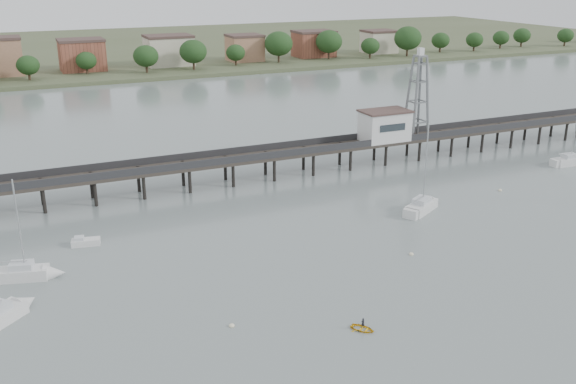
# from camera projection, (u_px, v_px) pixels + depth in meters

# --- Properties ---
(pier) EXTENTS (150.00, 5.00, 5.50)m
(pier) POSITION_uv_depth(u_px,v_px,m) (250.00, 158.00, 101.98)
(pier) COLOR #2D2823
(pier) RESTS_ON ground
(pier_building) EXTENTS (8.40, 5.40, 5.30)m
(pier_building) POSITION_uv_depth(u_px,v_px,m) (385.00, 125.00, 110.64)
(pier_building) COLOR silver
(pier_building) RESTS_ON ground
(lattice_tower) EXTENTS (3.20, 3.20, 15.50)m
(lattice_tower) POSITION_uv_depth(u_px,v_px,m) (418.00, 97.00, 111.67)
(lattice_tower) COLOR slate
(lattice_tower) RESTS_ON ground
(sailboat_b) EXTENTS (7.61, 3.98, 12.16)m
(sailboat_b) POSITION_uv_depth(u_px,v_px,m) (33.00, 273.00, 70.58)
(sailboat_b) COLOR silver
(sailboat_b) RESTS_ON ground
(sailboat_e) EXTENTS (7.32, 2.59, 11.99)m
(sailboat_e) POSITION_uv_depth(u_px,v_px,m) (574.00, 161.00, 111.41)
(sailboat_e) COLOR silver
(sailboat_e) RESTS_ON ground
(sailboat_c) EXTENTS (8.14, 6.02, 13.30)m
(sailboat_c) POSITION_uv_depth(u_px,v_px,m) (425.00, 205.00, 90.94)
(sailboat_c) COLOR silver
(sailboat_c) RESTS_ON ground
(sailboat_a) EXTENTS (7.20, 6.85, 12.78)m
(sailboat_a) POSITION_uv_depth(u_px,v_px,m) (7.00, 312.00, 62.60)
(sailboat_a) COLOR silver
(sailboat_a) RESTS_ON ground
(white_tender) EXTENTS (3.64, 2.10, 1.33)m
(white_tender) POSITION_uv_depth(u_px,v_px,m) (85.00, 242.00, 79.11)
(white_tender) COLOR silver
(white_tender) RESTS_ON ground
(yellow_dinghy) EXTENTS (1.66, 1.39, 2.37)m
(yellow_dinghy) POSITION_uv_depth(u_px,v_px,m) (363.00, 330.00, 60.75)
(yellow_dinghy) COLOR yellow
(yellow_dinghy) RESTS_ON ground
(dinghy_occupant) EXTENTS (0.43, 1.03, 0.24)m
(dinghy_occupant) POSITION_uv_depth(u_px,v_px,m) (363.00, 330.00, 60.75)
(dinghy_occupant) COLOR black
(dinghy_occupant) RESTS_ON ground
(mooring_buoys) EXTENTS (88.82, 21.01, 0.39)m
(mooring_buoys) POSITION_uv_depth(u_px,v_px,m) (389.00, 249.00, 77.90)
(mooring_buoys) COLOR #F6EABF
(mooring_buoys) RESTS_ON ground
(far_shore) EXTENTS (500.00, 170.00, 10.40)m
(far_shore) POSITION_uv_depth(u_px,v_px,m) (92.00, 50.00, 257.72)
(far_shore) COLOR #475133
(far_shore) RESTS_ON ground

